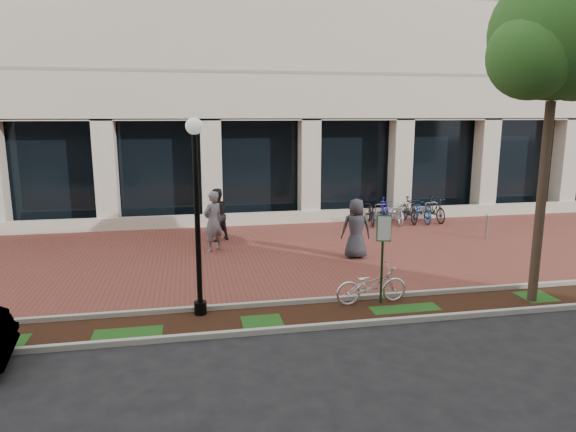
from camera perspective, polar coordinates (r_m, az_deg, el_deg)
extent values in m
plane|color=black|center=(16.55, -0.56, -4.17)|extent=(120.00, 120.00, 0.00)
cube|color=brown|center=(16.55, -0.56, -4.15)|extent=(40.00, 9.00, 0.01)
cube|color=black|center=(11.69, 4.17, -10.86)|extent=(40.00, 1.50, 0.01)
cube|color=#A1A198|center=(12.34, 3.26, -9.35)|extent=(40.00, 0.12, 0.12)
cube|color=#A1A198|center=(11.00, 5.21, -12.02)|extent=(40.00, 0.12, 0.12)
cube|color=black|center=(21.61, -3.26, 5.11)|extent=(40.00, 0.15, 4.20)
cube|color=beige|center=(20.81, -2.80, -0.27)|extent=(40.00, 0.25, 0.50)
cube|color=beige|center=(20.92, -3.00, 4.91)|extent=(0.80, 0.80, 4.20)
cube|color=#143918|center=(12.16, 10.41, -4.61)|extent=(0.05, 0.05, 2.23)
cube|color=#18632D|center=(11.96, 10.58, -1.36)|extent=(0.34, 0.02, 0.62)
cube|color=silver|center=(11.95, 10.61, -1.38)|extent=(0.30, 0.01, 0.56)
cylinder|color=black|center=(11.79, -9.71, -10.04)|extent=(0.28, 0.28, 0.30)
cylinder|color=black|center=(11.25, -10.02, -1.20)|extent=(0.12, 0.12, 4.01)
sphere|color=silver|center=(11.00, -10.40, 9.80)|extent=(0.36, 0.36, 0.36)
cylinder|color=#4E3F2C|center=(13.22, 26.28, 1.12)|extent=(0.22, 0.22, 4.68)
sphere|color=#1F4C17|center=(13.17, 27.77, 17.58)|extent=(2.90, 2.90, 2.90)
sphere|color=#1F4C17|center=(12.51, 25.49, 15.83)|extent=(1.88, 1.88, 1.88)
imported|color=silver|center=(12.32, 9.25, -7.56)|extent=(1.77, 0.70, 0.92)
imported|color=slate|center=(16.76, -8.33, -0.60)|extent=(0.86, 0.81, 1.98)
imported|color=#26262B|center=(18.15, -7.98, 0.13)|extent=(1.15, 1.10, 1.87)
imported|color=#28282D|center=(15.95, 7.58, -1.40)|extent=(1.00, 0.73, 1.87)
cylinder|color=#B7B7BC|center=(19.66, 21.22, -1.25)|extent=(0.11, 0.11, 0.82)
sphere|color=#B7B7BC|center=(19.57, 21.31, 0.06)|extent=(0.12, 0.12, 0.12)
imported|color=black|center=(21.09, 9.25, 0.38)|extent=(1.01, 1.91, 0.95)
imported|color=navy|center=(21.28, 10.64, 0.56)|extent=(0.78, 1.82, 1.06)
imported|color=silver|center=(21.49, 12.00, 0.48)|extent=(0.83, 1.88, 0.95)
imported|color=black|center=(21.70, 13.35, 0.66)|extent=(0.60, 1.79, 1.06)
imported|color=#1E488C|center=(21.94, 14.65, 0.57)|extent=(0.65, 1.82, 0.95)
imported|color=black|center=(22.17, 15.94, 0.75)|extent=(0.57, 1.78, 1.06)
cylinder|color=#B7B7BC|center=(21.62, 12.67, 0.30)|extent=(0.04, 0.04, 0.80)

